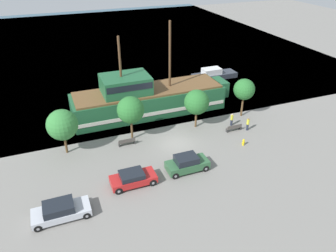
% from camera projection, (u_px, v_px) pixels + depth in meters
% --- Properties ---
extents(ground_plane, '(160.00, 160.00, 0.00)m').
position_uv_depth(ground_plane, '(176.00, 144.00, 35.82)').
color(ground_plane, gray).
extents(water_surface, '(80.00, 80.00, 0.00)m').
position_uv_depth(water_surface, '(99.00, 43.00, 71.53)').
color(water_surface, '#33566B').
rests_on(water_surface, ground).
extents(pirate_ship, '(20.52, 5.40, 11.33)m').
position_uv_depth(pirate_ship, '(147.00, 98.00, 41.54)').
color(pirate_ship, '#1E5633').
rests_on(pirate_ship, water_surface).
extents(moored_boat_dockside, '(7.28, 2.35, 1.69)m').
position_uv_depth(moored_boat_dockside, '(214.00, 74.00, 52.75)').
color(moored_boat_dockside, '#2D333D').
rests_on(moored_boat_dockside, water_surface).
extents(parked_car_curb_front, '(4.12, 1.94, 1.32)m').
position_uv_depth(parked_car_curb_front, '(133.00, 178.00, 29.52)').
color(parked_car_curb_front, '#B21E1E').
rests_on(parked_car_curb_front, ground_plane).
extents(parked_car_curb_mid, '(4.54, 2.02, 1.40)m').
position_uv_depth(parked_car_curb_mid, '(60.00, 211.00, 25.94)').
color(parked_car_curb_mid, '#B7BCC6').
rests_on(parked_car_curb_mid, ground_plane).
extents(parked_car_curb_rear, '(4.08, 1.85, 1.63)m').
position_uv_depth(parked_car_curb_rear, '(187.00, 163.00, 31.28)').
color(parked_car_curb_rear, '#2D5B38').
rests_on(parked_car_curb_rear, ground_plane).
extents(fire_hydrant, '(0.42, 0.25, 0.76)m').
position_uv_depth(fire_hydrant, '(243.00, 142.00, 35.36)').
color(fire_hydrant, yellow).
rests_on(fire_hydrant, ground_plane).
extents(bench_promenade_east, '(1.86, 0.45, 0.85)m').
position_uv_depth(bench_promenade_east, '(234.00, 128.00, 38.00)').
color(bench_promenade_east, '#4C4742').
rests_on(bench_promenade_east, ground_plane).
extents(bench_promenade_west, '(1.82, 0.45, 0.85)m').
position_uv_depth(bench_promenade_west, '(127.00, 142.00, 35.34)').
color(bench_promenade_west, '#4C4742').
rests_on(bench_promenade_west, ground_plane).
extents(pedestrian_walking_near, '(0.32, 0.32, 1.57)m').
position_uv_depth(pedestrian_walking_near, '(232.00, 119.00, 39.03)').
color(pedestrian_walking_near, '#232838').
rests_on(pedestrian_walking_near, ground_plane).
extents(pedestrian_walking_far, '(0.32, 0.32, 1.60)m').
position_uv_depth(pedestrian_walking_far, '(248.00, 124.00, 38.04)').
color(pedestrian_walking_far, '#232838').
rests_on(pedestrian_walking_far, ground_plane).
extents(tree_row_east, '(3.15, 3.15, 4.88)m').
position_uv_depth(tree_row_east, '(62.00, 125.00, 32.74)').
color(tree_row_east, brown).
rests_on(tree_row_east, ground_plane).
extents(tree_row_mideast, '(2.96, 2.96, 5.08)m').
position_uv_depth(tree_row_mideast, '(131.00, 110.00, 34.99)').
color(tree_row_mideast, brown).
rests_on(tree_row_mideast, ground_plane).
extents(tree_row_midwest, '(2.90, 2.90, 4.68)m').
position_uv_depth(tree_row_midwest, '(197.00, 102.00, 37.56)').
color(tree_row_midwest, brown).
rests_on(tree_row_midwest, ground_plane).
extents(tree_row_west, '(2.59, 2.59, 4.91)m').
position_uv_depth(tree_row_west, '(244.00, 89.00, 39.85)').
color(tree_row_west, brown).
rests_on(tree_row_west, ground_plane).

